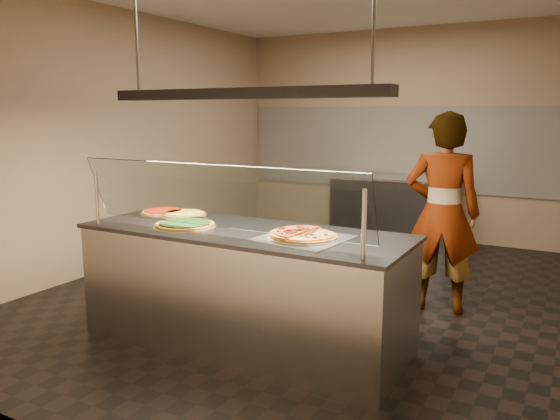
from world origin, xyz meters
The scene contains 19 objects.
ground centered at (0.00, 0.00, -0.01)m, with size 5.00×6.00×0.02m, color black.
wall_back centered at (0.00, 3.01, 1.50)m, with size 5.00×0.02×3.00m, color #9A8463.
wall_front centered at (0.00, -3.01, 1.50)m, with size 5.00×0.02×3.00m, color #9A8463.
wall_left centered at (-2.51, 0.00, 1.50)m, with size 0.02×6.00×3.00m, color #9A8463.
tile_band centered at (0.00, 2.98, 1.30)m, with size 4.90×0.02×1.20m, color silver.
serving_counter centered at (0.05, -1.42, 0.47)m, with size 2.57×0.94×0.93m.
sneeze_guard centered at (0.05, -1.76, 1.23)m, with size 2.33×0.18×0.54m.
perforated_tray centered at (0.58, -1.46, 0.94)m, with size 0.64×0.64×0.01m.
half_pizza_pepperoni centered at (0.47, -1.46, 0.96)m, with size 0.29×0.50×0.05m.
half_pizza_sausage centered at (0.70, -1.46, 0.96)m, with size 0.29×0.50×0.04m.
pizza_spinach centered at (-0.41, -1.54, 0.95)m, with size 0.49×0.49×0.03m.
pizza_cheese centered at (-0.72, -1.17, 0.94)m, with size 0.40×0.40×0.03m.
pizza_tomato centered at (-0.95, -1.17, 0.94)m, with size 0.40×0.40×0.03m.
pizza_spatula centered at (-0.53, -1.28, 0.96)m, with size 0.27×0.19×0.02m.
prep_table centered at (0.01, 2.55, 0.47)m, with size 1.70×0.74×0.93m.
worker centered at (1.21, 0.11, 0.91)m, with size 0.67×0.44×1.83m, color black.
heat_lamp_housing centered at (0.05, -1.42, 1.95)m, with size 2.30×0.18×0.08m, color #333337.
lamp_rod_left centered at (-0.95, -1.42, 2.50)m, with size 0.02×0.02×1.01m, color #B7B7BC.
lamp_rod_right centered at (1.05, -1.42, 2.50)m, with size 0.02×0.02×1.01m, color #B7B7BC.
Camera 1 is at (2.27, -4.85, 1.81)m, focal length 35.00 mm.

